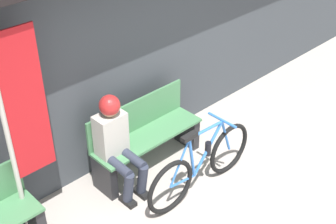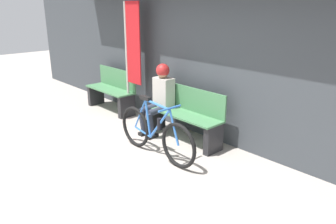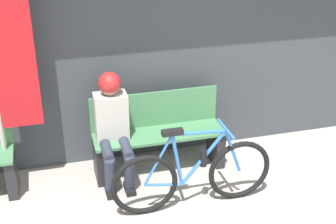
{
  "view_description": "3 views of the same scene",
  "coord_description": "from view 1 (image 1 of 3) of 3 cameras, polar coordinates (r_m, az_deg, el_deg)",
  "views": [
    {
      "loc": [
        -2.96,
        -1.48,
        3.72
      ],
      "look_at": [
        0.02,
        1.63,
        0.91
      ],
      "focal_mm": 50.0,
      "sensor_mm": 36.0,
      "label": 1
    },
    {
      "loc": [
        3.52,
        -1.68,
        2.18
      ],
      "look_at": [
        0.12,
        1.46,
        0.63
      ],
      "focal_mm": 35.0,
      "sensor_mm": 36.0,
      "label": 2
    },
    {
      "loc": [
        -1.12,
        -2.42,
        2.87
      ],
      "look_at": [
        -0.0,
        1.66,
        0.83
      ],
      "focal_mm": 50.0,
      "sensor_mm": 36.0,
      "label": 3
    }
  ],
  "objects": [
    {
      "name": "storefront_wall",
      "position": [
        5.27,
        -5.77,
        9.98
      ],
      "size": [
        12.0,
        0.56,
        3.2
      ],
      "color": "#3D4247",
      "rests_on": "ground_plane"
    },
    {
      "name": "banner_pole",
      "position": [
        4.46,
        -17.51,
        -0.73
      ],
      "size": [
        0.45,
        0.05,
        2.21
      ],
      "color": "#B7B2A8",
      "rests_on": "ground_plane"
    },
    {
      "name": "bicycle",
      "position": [
        5.29,
        4.11,
        -6.43
      ],
      "size": [
        1.62,
        0.4,
        0.88
      ],
      "color": "black",
      "rests_on": "ground_plane"
    },
    {
      "name": "person_seated",
      "position": [
        5.12,
        -6.35,
        -3.23
      ],
      "size": [
        0.34,
        0.58,
        1.21
      ],
      "color": "#2D3342",
      "rests_on": "ground_plane"
    },
    {
      "name": "park_bench_near",
      "position": [
        5.62,
        -2.77,
        -3.19
      ],
      "size": [
        1.43,
        0.42,
        0.87
      ],
      "color": "#477F51",
      "rests_on": "ground_plane"
    }
  ]
}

